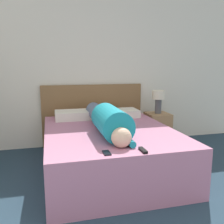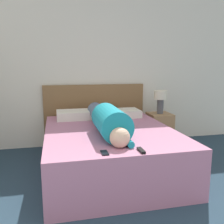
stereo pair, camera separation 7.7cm
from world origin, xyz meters
The scene contains 10 objects.
wall_back centered at (0.00, 3.84, 1.30)m, with size 5.41×0.06×2.60m.
bed centered at (-0.08, 2.60, 0.28)m, with size 1.61×2.02×0.56m.
headboard centered at (-0.08, 3.77, 0.52)m, with size 1.73×0.04×1.05m.
nightstand centered at (0.96, 3.39, 0.29)m, with size 0.37×0.39×0.57m.
table_lamp centered at (0.96, 3.39, 0.83)m, with size 0.21×0.21×0.39m.
person_lying centered at (-0.14, 2.47, 0.71)m, with size 0.34×1.66×0.34m.
pillow_near_headboard centered at (-0.43, 3.33, 0.62)m, with size 0.62×0.39×0.12m.
pillow_second centered at (0.26, 3.33, 0.62)m, with size 0.59×0.39×0.11m.
tv_remote centered at (0.03, 1.69, 0.57)m, with size 0.04×0.15×0.02m.
cell_phone centered at (-0.32, 1.72, 0.57)m, with size 0.06×0.13×0.01m.
Camera 2 is at (-0.75, -0.44, 1.36)m, focal length 40.00 mm.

